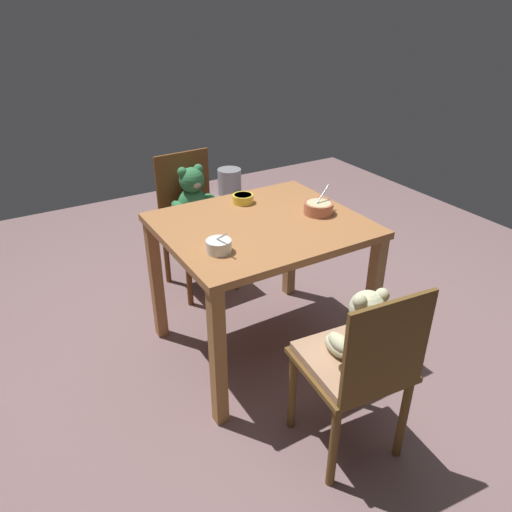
# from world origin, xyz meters

# --- Properties ---
(ground_plane) EXTENTS (5.20, 5.20, 0.04)m
(ground_plane) POSITION_xyz_m (0.00, 0.00, -0.02)
(ground_plane) COLOR #7F6162
(dining_table) EXTENTS (0.96, 0.83, 0.75)m
(dining_table) POSITION_xyz_m (0.00, 0.00, 0.64)
(dining_table) COLOR #A4693B
(dining_table) RESTS_ON ground_plane
(teddy_chair_near_front) EXTENTS (0.43, 0.42, 0.84)m
(teddy_chair_near_front) POSITION_xyz_m (-0.03, -0.79, 0.52)
(teddy_chair_near_front) COLOR brown
(teddy_chair_near_front) RESTS_ON ground_plane
(teddy_chair_far_center) EXTENTS (0.42, 0.41, 0.87)m
(teddy_chair_far_center) POSITION_xyz_m (-0.01, 0.80, 0.55)
(teddy_chair_far_center) COLOR brown
(teddy_chair_far_center) RESTS_ON ground_plane
(porridge_bowl_terracotta_near_right) EXTENTS (0.16, 0.15, 0.13)m
(porridge_bowl_terracotta_near_right) POSITION_xyz_m (0.31, -0.05, 0.78)
(porridge_bowl_terracotta_near_right) COLOR #BC694D
(porridge_bowl_terracotta_near_right) RESTS_ON dining_table
(porridge_bowl_white_near_left) EXTENTS (0.11, 0.12, 0.11)m
(porridge_bowl_white_near_left) POSITION_xyz_m (-0.32, -0.17, 0.78)
(porridge_bowl_white_near_left) COLOR white
(porridge_bowl_white_near_left) RESTS_ON dining_table
(porridge_bowl_yellow_far_center) EXTENTS (0.11, 0.11, 0.05)m
(porridge_bowl_yellow_far_center) POSITION_xyz_m (0.05, 0.27, 0.78)
(porridge_bowl_yellow_far_center) COLOR yellow
(porridge_bowl_yellow_far_center) RESTS_ON dining_table
(metal_pail) EXTENTS (0.23, 0.23, 0.25)m
(metal_pail) POSITION_xyz_m (0.95, 2.15, 0.13)
(metal_pail) COLOR #93969B
(metal_pail) RESTS_ON ground_plane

